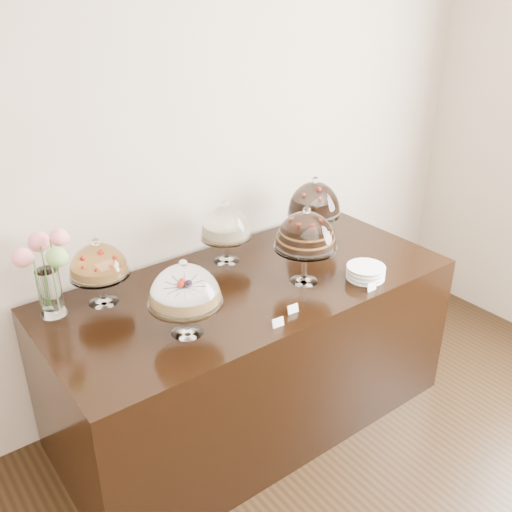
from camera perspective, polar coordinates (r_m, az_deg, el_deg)
wall_back at (r=3.10m, az=-11.62°, el=9.37°), size 5.00×0.04×3.00m
display_counter at (r=3.28m, az=-0.53°, el=-9.58°), size 2.20×1.00×0.90m
cake_stand_sugar_sponge at (r=2.54m, az=-7.14°, el=-3.25°), size 0.34×0.34×0.37m
cake_stand_choco_layer at (r=2.95m, az=5.00°, el=2.30°), size 0.33×0.33×0.43m
cake_stand_cheesecake at (r=3.18m, az=-3.07°, el=3.15°), size 0.29×0.29×0.37m
cake_stand_dark_choco at (r=3.46m, az=5.86°, el=5.50°), size 0.33×0.33×0.40m
cake_stand_fruit_tart at (r=2.87m, az=-15.48°, el=-0.67°), size 0.29×0.29×0.35m
flower_vase at (r=2.83m, az=-20.19°, el=-1.32°), size 0.27×0.33×0.43m
plate_stack at (r=3.12m, az=10.91°, el=-1.62°), size 0.20×0.20×0.07m
price_card_left at (r=2.67m, az=2.22°, el=-6.66°), size 0.06×0.02×0.04m
price_card_right at (r=3.02m, az=11.48°, el=-3.04°), size 0.06×0.02×0.04m
price_card_extra at (r=2.78m, az=3.71°, el=-5.30°), size 0.06×0.02×0.04m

